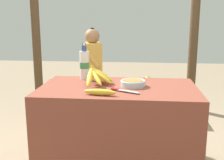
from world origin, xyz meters
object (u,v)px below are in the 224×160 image
object	(u,v)px
water_bottle	(84,64)
support_post_far	(195,24)
seated_vendor	(89,66)
banana_bunch_ripe	(97,75)
knife	(121,90)
loose_banana_front	(100,92)
wooden_bench	(110,88)
banana_bunch_green	(149,79)
serving_bowl	(133,83)
support_post_near	(35,24)

from	to	relation	value
water_bottle	support_post_far	bearing A→B (deg)	52.46
seated_vendor	support_post_far	distance (m)	1.50
banana_bunch_ripe	seated_vendor	distance (m)	1.36
knife	seated_vendor	xyz separation A→B (m)	(-0.51, 1.53, -0.09)
loose_banana_front	wooden_bench	xyz separation A→B (m)	(-0.11, 1.68, -0.40)
seated_vendor	banana_bunch_green	xyz separation A→B (m)	(0.75, 0.04, -0.16)
serving_bowl	wooden_bench	bearing A→B (deg)	103.08
loose_banana_front	wooden_bench	world-z (taller)	loose_banana_front
loose_banana_front	wooden_bench	size ratio (longest dim) A/B	0.14
banana_bunch_ripe	serving_bowl	bearing A→B (deg)	-8.76
water_bottle	seated_vendor	distance (m)	1.17
serving_bowl	water_bottle	xyz separation A→B (m)	(-0.42, 0.23, 0.10)
serving_bowl	support_post_far	size ratio (longest dim) A/B	0.08
banana_bunch_ripe	water_bottle	xyz separation A→B (m)	(-0.13, 0.18, 0.05)
banana_bunch_ripe	support_post_near	world-z (taller)	support_post_near
water_bottle	support_post_near	xyz separation A→B (m)	(-0.99, 1.54, 0.31)
water_bottle	loose_banana_front	xyz separation A→B (m)	(0.20, -0.50, -0.10)
water_bottle	loose_banana_front	size ratio (longest dim) A/B	1.38
support_post_near	support_post_far	size ratio (longest dim) A/B	1.00
banana_bunch_ripe	banana_bunch_green	xyz separation A→B (m)	(0.45, 1.35, -0.32)
banana_bunch_ripe	serving_bowl	world-z (taller)	banana_bunch_ripe
water_bottle	knife	size ratio (longest dim) A/B	1.52
wooden_bench	seated_vendor	bearing A→B (deg)	-170.36
loose_banana_front	knife	distance (m)	0.18
banana_bunch_ripe	seated_vendor	size ratio (longest dim) A/B	0.32
knife	support_post_far	distance (m)	2.15
banana_bunch_green	water_bottle	bearing A→B (deg)	-116.60
serving_bowl	loose_banana_front	world-z (taller)	serving_bowl
banana_bunch_ripe	banana_bunch_green	size ratio (longest dim) A/B	1.15
water_bottle	banana_bunch_green	bearing A→B (deg)	63.40
support_post_far	wooden_bench	bearing A→B (deg)	-161.82
water_bottle	support_post_far	distance (m)	1.96
water_bottle	loose_banana_front	world-z (taller)	water_bottle
banana_bunch_ripe	seated_vendor	xyz separation A→B (m)	(-0.30, 1.32, -0.16)
serving_bowl	seated_vendor	xyz separation A→B (m)	(-0.59, 1.36, -0.11)
water_bottle	wooden_bench	bearing A→B (deg)	85.40
serving_bowl	knife	size ratio (longest dim) A/B	0.92
wooden_bench	seated_vendor	xyz separation A→B (m)	(-0.26, -0.04, 0.29)
support_post_far	banana_bunch_green	bearing A→B (deg)	-148.52
banana_bunch_ripe	water_bottle	bearing A→B (deg)	126.65
knife	wooden_bench	bearing A→B (deg)	126.32
wooden_bench	support_post_near	bearing A→B (deg)	161.82
banana_bunch_ripe	loose_banana_front	xyz separation A→B (m)	(0.07, -0.32, -0.05)
banana_bunch_ripe	banana_bunch_green	bearing A→B (deg)	71.50
wooden_bench	serving_bowl	bearing A→B (deg)	-76.92
loose_banana_front	wooden_bench	bearing A→B (deg)	93.71
banana_bunch_ripe	banana_bunch_green	distance (m)	1.46
wooden_bench	water_bottle	bearing A→B (deg)	-94.60
support_post_near	support_post_far	xyz separation A→B (m)	(2.17, 0.00, 0.00)
banana_bunch_green	support_post_near	size ratio (longest dim) A/B	0.13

